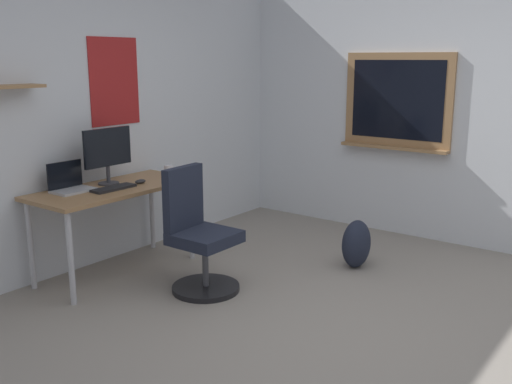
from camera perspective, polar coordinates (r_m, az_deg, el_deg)
The scene contains 11 objects.
ground_plane at distance 3.84m, azimuth 8.15°, elevation -14.16°, with size 5.20×5.20×0.00m, color gray.
wall_back at distance 5.08m, azimuth -16.53°, elevation 7.46°, with size 5.00×0.30×2.60m.
wall_right at distance 5.73m, azimuth 20.39°, elevation 7.74°, with size 0.22×5.00×2.60m.
desk at distance 4.85m, azimuth -13.71°, elevation -0.37°, with size 1.37×0.62×0.73m.
office_chair at distance 4.45m, azimuth -5.69°, elevation -4.56°, with size 0.52×0.52×0.95m.
laptop at distance 4.75m, azimuth -17.80°, elevation 0.74°, with size 0.31×0.21×0.23m.
monitor_primary at distance 4.88m, azimuth -14.37°, elevation 3.84°, with size 0.46×0.17×0.46m.
keyboard at distance 4.73m, azimuth -13.81°, elevation 0.37°, with size 0.37×0.13×0.02m, color black.
computer_mouse at distance 4.90m, azimuth -11.29°, elevation 1.03°, with size 0.10×0.06×0.03m, color #262628.
coffee_mug at distance 5.18m, azimuth -8.60°, elevation 2.11°, with size 0.08×0.08×0.09m, color silver.
backpack at distance 5.02m, azimuth 9.82°, elevation -5.04°, with size 0.32×0.22×0.41m, color #1E2333.
Camera 1 is at (-3.02, -1.61, 1.75)m, focal length 40.74 mm.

